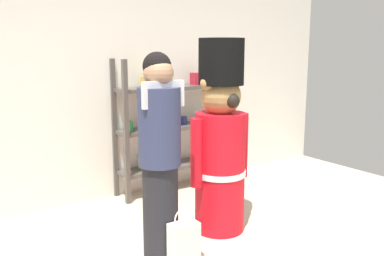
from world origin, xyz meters
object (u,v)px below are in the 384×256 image
teddy_bear_guard (220,142)px  person_shopper (160,152)px  merchandise_shelf (175,124)px  shopping_bag (184,242)px

teddy_bear_guard → person_shopper: 0.70m
teddy_bear_guard → person_shopper: size_ratio=1.07×
merchandise_shelf → shopping_bag: (-0.91, -1.55, -0.61)m
person_shopper → shopping_bag: 0.73m
shopping_bag → merchandise_shelf: bearing=59.7°
teddy_bear_guard → person_shopper: teddy_bear_guard is taller
merchandise_shelf → shopping_bag: bearing=-120.3°
merchandise_shelf → person_shopper: (-0.98, -1.33, 0.08)m
merchandise_shelf → teddy_bear_guard: size_ratio=0.89×
teddy_bear_guard → person_shopper: bearing=-171.3°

